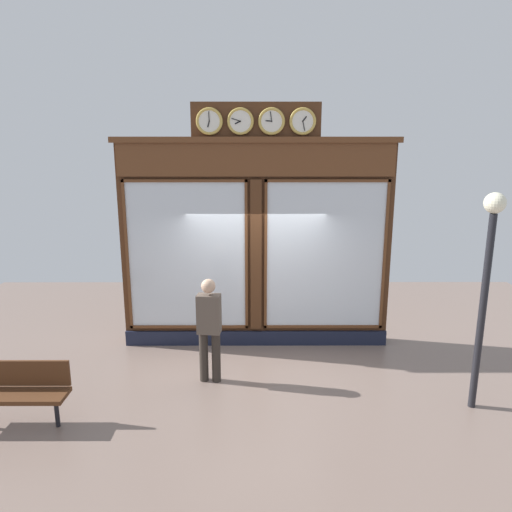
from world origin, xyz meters
The scene contains 5 objects.
ground_plane centered at (0.00, 2.80, 0.00)m, with size 14.00×14.00×0.00m, color #7A665B.
shop_facade centered at (0.00, -0.12, 1.96)m, with size 5.00×0.42×4.40m.
pedestrian centered at (0.73, 1.40, 0.93)m, with size 0.38×0.26×1.69m.
street_lamp centered at (-3.11, 2.18, 2.08)m, with size 0.28×0.28×3.08m.
street_bench centered at (3.21, 2.59, 0.52)m, with size 1.40×0.40×0.87m.
Camera 1 is at (0.02, 8.20, 3.63)m, focal length 32.56 mm.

